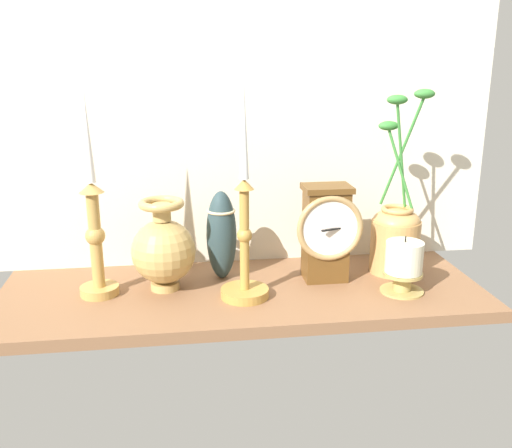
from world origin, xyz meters
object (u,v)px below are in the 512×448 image
object	(u,v)px
candlestick_tall_center	(246,241)
brass_vase_jar	(396,233)
brass_vase_bulbous	(163,249)
pillar_candle_front	(404,265)
candlestick_tall_left	(95,229)
tall_ceramic_vase	(221,235)
mantel_clock	(327,232)

from	to	relation	value
candlestick_tall_center	brass_vase_jar	distance (cm)	35.99
candlestick_tall_center	brass_vase_bulbous	distance (cm)	17.69
brass_vase_jar	pillar_candle_front	world-z (taller)	brass_vase_jar
candlestick_tall_left	tall_ceramic_vase	xyz separation A→B (cm)	(25.43, 5.81, -3.98)
candlestick_tall_center	tall_ceramic_vase	distance (cm)	11.96
candlestick_tall_left	brass_vase_jar	bearing A→B (deg)	3.86
mantel_clock	brass_vase_bulbous	bearing A→B (deg)	-179.47
mantel_clock	brass_vase_bulbous	xyz separation A→B (cm)	(-34.25, -0.32, -2.15)
candlestick_tall_left	tall_ceramic_vase	size ratio (longest dim) A/B	2.13
mantel_clock	brass_vase_jar	bearing A→B (deg)	9.69
brass_vase_bulbous	brass_vase_jar	distance (cm)	50.81
pillar_candle_front	brass_vase_jar	bearing A→B (deg)	77.92
pillar_candle_front	tall_ceramic_vase	bearing A→B (deg)	160.27
mantel_clock	tall_ceramic_vase	distance (cm)	22.42
brass_vase_bulbous	candlestick_tall_center	bearing A→B (deg)	-21.93
mantel_clock	tall_ceramic_vase	bearing A→B (deg)	168.90
brass_vase_bulbous	brass_vase_jar	bearing A→B (deg)	3.53
mantel_clock	candlestick_tall_center	world-z (taller)	candlestick_tall_center
pillar_candle_front	brass_vase_bulbous	bearing A→B (deg)	170.27
tall_ceramic_vase	brass_vase_bulbous	bearing A→B (deg)	-159.32
mantel_clock	candlestick_tall_left	size ratio (longest dim) A/B	0.50
brass_vase_jar	candlestick_tall_left	bearing A→B (deg)	-176.14
mantel_clock	candlestick_tall_left	world-z (taller)	candlestick_tall_left
brass_vase_bulbous	pillar_candle_front	size ratio (longest dim) A/B	1.60
brass_vase_jar	pillar_candle_front	distance (cm)	12.08
candlestick_tall_center	mantel_clock	bearing A→B (deg)	20.65
brass_vase_bulbous	brass_vase_jar	size ratio (longest dim) A/B	0.47
candlestick_tall_center	candlestick_tall_left	bearing A→B (deg)	169.70
candlestick_tall_left	brass_vase_jar	size ratio (longest dim) A/B	1.03
mantel_clock	candlestick_tall_center	size ratio (longest dim) A/B	0.48
brass_vase_jar	pillar_candle_front	size ratio (longest dim) A/B	3.37
candlestick_tall_center	brass_vase_bulbous	bearing A→B (deg)	158.07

